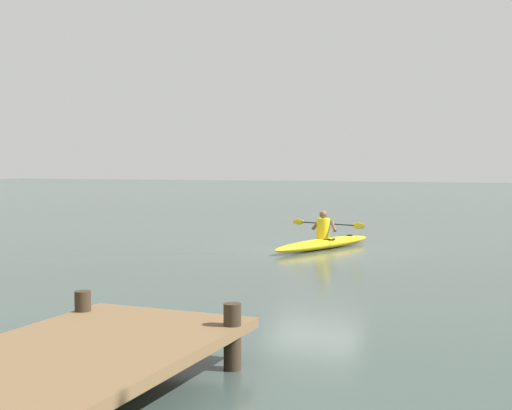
% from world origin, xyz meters
% --- Properties ---
extents(ground_plane, '(160.00, 160.00, 0.00)m').
position_xyz_m(ground_plane, '(0.00, 0.00, 0.00)').
color(ground_plane, '#384742').
extents(kayak, '(1.88, 4.25, 0.29)m').
position_xyz_m(kayak, '(-0.16, -0.26, 0.15)').
color(kayak, '#EAB214').
rests_on(kayak, ground).
extents(kayaker, '(2.32, 0.81, 0.77)m').
position_xyz_m(kayaker, '(-0.15, -0.25, 0.62)').
color(kayaker, yellow).
rests_on(kayaker, kayak).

